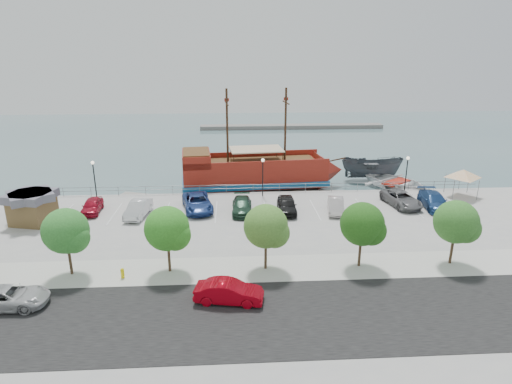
{
  "coord_description": "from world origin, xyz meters",
  "views": [
    {
      "loc": [
        -3.36,
        -38.1,
        15.34
      ],
      "look_at": [
        -1.0,
        2.0,
        2.0
      ],
      "focal_mm": 30.0,
      "sensor_mm": 36.0,
      "label": 1
    }
  ],
  "objects": [
    {
      "name": "shed",
      "position": [
        -21.92,
        0.24,
        1.58
      ],
      "size": [
        4.33,
        4.33,
        2.96
      ],
      "rotation": [
        0.0,
        0.0,
        -0.23
      ],
      "color": "brown",
      "rests_on": "land_slab"
    },
    {
      "name": "tree_c",
      "position": [
        -7.85,
        -10.07,
        3.3
      ],
      "size": [
        3.3,
        3.2,
        5.0
      ],
      "color": "#473321",
      "rests_on": "sidewalk"
    },
    {
      "name": "street_van",
      "position": [
        -17.48,
        -13.96,
        0.68
      ],
      "size": [
        4.87,
        2.26,
        1.35
      ],
      "primitive_type": "imported",
      "rotation": [
        0.0,
        0.0,
        1.57
      ],
      "color": "#B4B5B6",
      "rests_on": "street"
    },
    {
      "name": "parked_car_d",
      "position": [
        -2.42,
        1.66,
        0.69
      ],
      "size": [
        2.08,
        4.81,
        1.38
      ],
      "primitive_type": "imported",
      "rotation": [
        0.0,
        0.0,
        -0.03
      ],
      "color": "#1F3F2C",
      "rests_on": "land_slab"
    },
    {
      "name": "lamp_post_mid",
      "position": [
        0.0,
        6.5,
        2.94
      ],
      "size": [
        0.36,
        0.36,
        4.28
      ],
      "color": "black",
      "rests_on": "land_slab"
    },
    {
      "name": "pirate_ship",
      "position": [
        0.86,
        12.31,
        1.14
      ],
      "size": [
        20.46,
        7.31,
        12.77
      ],
      "rotation": [
        0.0,
        0.0,
        0.09
      ],
      "color": "maroon",
      "rests_on": "ground"
    },
    {
      "name": "sidewalk",
      "position": [
        0.0,
        -10.0,
        0.01
      ],
      "size": [
        100.0,
        4.0,
        0.05
      ],
      "primitive_type": "cube",
      "color": "beige",
      "rests_on": "land_slab"
    },
    {
      "name": "fire_hydrant",
      "position": [
        -11.2,
        -10.8,
        0.43
      ],
      "size": [
        0.27,
        0.27,
        0.79
      ],
      "rotation": [
        0.0,
        0.0,
        -0.04
      ],
      "color": "yellow",
      "rests_on": "sidewalk"
    },
    {
      "name": "speedboat",
      "position": [
        16.72,
        10.6,
        -0.19
      ],
      "size": [
        9.12,
        9.67,
        1.63
      ],
      "primitive_type": "imported",
      "rotation": [
        0.0,
        0.0,
        0.61
      ],
      "color": "white",
      "rests_on": "ground"
    },
    {
      "name": "tree_e",
      "position": [
        6.15,
        -10.07,
        3.3
      ],
      "size": [
        3.3,
        3.2,
        5.0
      ],
      "color": "#473321",
      "rests_on": "sidewalk"
    },
    {
      "name": "ground",
      "position": [
        0.0,
        0.0,
        -1.0
      ],
      "size": [
        160.0,
        160.0,
        0.0
      ],
      "primitive_type": "plane",
      "color": "slate"
    },
    {
      "name": "parked_car_f",
      "position": [
        6.9,
        1.27,
        0.7
      ],
      "size": [
        2.24,
        4.46,
        1.4
      ],
      "primitive_type": "imported",
      "rotation": [
        0.0,
        0.0,
        -0.18
      ],
      "color": "beige",
      "rests_on": "land_slab"
    },
    {
      "name": "dock_west",
      "position": [
        -13.44,
        9.2,
        -0.82
      ],
      "size": [
        6.44,
        3.78,
        0.35
      ],
      "primitive_type": "cube",
      "rotation": [
        0.0,
        0.0,
        -0.35
      ],
      "color": "gray",
      "rests_on": "ground"
    },
    {
      "name": "tree_d",
      "position": [
        -0.85,
        -10.07,
        3.3
      ],
      "size": [
        3.3,
        3.2,
        5.0
      ],
      "color": "#473321",
      "rests_on": "sidewalk"
    },
    {
      "name": "dock_mid",
      "position": [
        7.21,
        9.2,
        -0.8
      ],
      "size": [
        7.0,
        2.61,
        0.39
      ],
      "primitive_type": "cube",
      "rotation": [
        0.0,
        0.0,
        -0.1
      ],
      "color": "slate",
      "rests_on": "ground"
    },
    {
      "name": "parked_car_g",
      "position": [
        14.12,
        2.7,
        0.74
      ],
      "size": [
        3.32,
        5.68,
        1.49
      ],
      "primitive_type": "imported",
      "rotation": [
        0.0,
        0.0,
        0.17
      ],
      "color": "slate",
      "rests_on": "land_slab"
    },
    {
      "name": "patrol_boat",
      "position": [
        14.88,
        14.79,
        0.49
      ],
      "size": [
        8.19,
        4.62,
        2.99
      ],
      "primitive_type": "imported",
      "rotation": [
        0.0,
        0.0,
        1.34
      ],
      "color": "#42484E",
      "rests_on": "ground"
    },
    {
      "name": "street",
      "position": [
        0.0,
        -16.0,
        0.01
      ],
      "size": [
        100.0,
        8.0,
        0.04
      ],
      "primitive_type": "cube",
      "color": "black",
      "rests_on": "land_slab"
    },
    {
      "name": "parked_car_c",
      "position": [
        -6.87,
        2.62,
        0.8
      ],
      "size": [
        3.73,
        6.16,
        1.6
      ],
      "primitive_type": "imported",
      "rotation": [
        0.0,
        0.0,
        0.2
      ],
      "color": "navy",
      "rests_on": "land_slab"
    },
    {
      "name": "parked_car_a",
      "position": [
        -17.27,
        2.52,
        0.7
      ],
      "size": [
        1.92,
        4.2,
        1.4
      ],
      "primitive_type": "imported",
      "rotation": [
        0.0,
        0.0,
        0.07
      ],
      "color": "#A30E23",
      "rests_on": "land_slab"
    },
    {
      "name": "tree_f",
      "position": [
        13.15,
        -10.07,
        3.3
      ],
      "size": [
        3.3,
        3.2,
        5.0
      ],
      "color": "#473321",
      "rests_on": "sidewalk"
    },
    {
      "name": "tree_b",
      "position": [
        -14.85,
        -10.07,
        3.3
      ],
      "size": [
        3.3,
        3.2,
        5.0
      ],
      "color": "#473321",
      "rests_on": "sidewalk"
    },
    {
      "name": "canopy_tent",
      "position": [
        21.87,
        5.38,
        3.01
      ],
      "size": [
        4.63,
        4.63,
        3.47
      ],
      "rotation": [
        0.0,
        0.0,
        -0.12
      ],
      "color": "slate",
      "rests_on": "land_slab"
    },
    {
      "name": "parked_car_h",
      "position": [
        17.18,
        1.78,
        0.78
      ],
      "size": [
        2.69,
        5.54,
        1.55
      ],
      "primitive_type": "imported",
      "rotation": [
        0.0,
        0.0,
        -0.1
      ],
      "color": "navy",
      "rests_on": "land_slab"
    },
    {
      "name": "street_sedan",
      "position": [
        -3.68,
        -14.23,
        0.72
      ],
      "size": [
        4.58,
        2.22,
        1.45
      ],
      "primitive_type": "imported",
      "rotation": [
        0.0,
        0.0,
        1.41
      ],
      "color": "#A40311",
      "rests_on": "street"
    },
    {
      "name": "lamp_post_right",
      "position": [
        16.0,
        6.5,
        2.94
      ],
      "size": [
        0.36,
        0.36,
        4.28
      ],
      "color": "black",
      "rests_on": "land_slab"
    },
    {
      "name": "parked_car_b",
      "position": [
        -12.5,
        1.27,
        0.75
      ],
      "size": [
        2.19,
        4.73,
        1.5
      ],
      "primitive_type": "imported",
      "rotation": [
        0.0,
        0.0,
        -0.14
      ],
      "color": "silver",
      "rests_on": "land_slab"
    },
    {
      "name": "parked_car_e",
      "position": [
        2.02,
        1.44,
        0.78
      ],
      "size": [
        2.07,
        4.65,
        1.55
      ],
      "primitive_type": "imported",
      "rotation": [
        0.0,
        0.0,
        -0.05
      ],
      "color": "black",
      "rests_on": "land_slab"
    },
    {
      "name": "seawall_railing",
      "position": [
        0.0,
        7.8,
        0.53
      ],
      "size": [
        50.0,
        0.06,
        1.0
      ],
      "color": "slate",
      "rests_on": "land_slab"
    },
    {
      "name": "far_shore",
      "position": [
        10.0,
        55.0,
        -0.6
      ],
      "size": [
        40.0,
        3.0,
        0.8
      ],
      "primitive_type": "cube",
      "color": "gray",
      "rests_on": "ground"
    },
    {
      "name": "lamp_post_left",
      "position": [
        -18.0,
        6.5,
        2.94
      ],
      "size": [
        0.36,
        0.36,
        4.28
      ],
      "color": "black",
      "rests_on": "land_slab"
    },
    {
      "name": "dock_east",
      "position": [
        15.97,
        9.2,
        -0.82
      ],
      "size": [
        6.52,
        3.55,
        0.36
      ],
      "primitive_type": "cube",
      "rotation": [
        0.0,
        0.0,
        0.3
      ],
      "color": "gray",
      "rests_on": "ground"
    }
  ]
}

